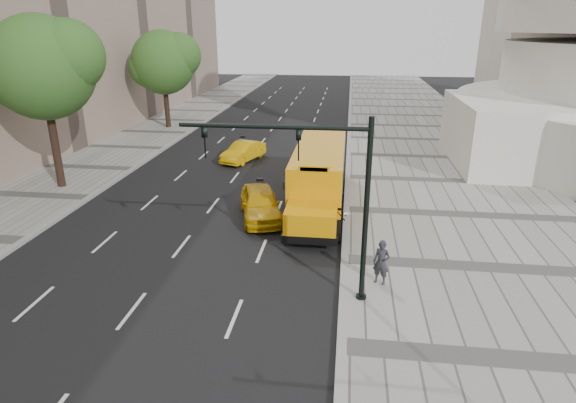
# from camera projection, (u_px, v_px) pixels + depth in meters

# --- Properties ---
(ground) EXTENTS (140.00, 140.00, 0.00)m
(ground) POSITION_uv_depth(u_px,v_px,m) (232.00, 206.00, 25.25)
(ground) COLOR black
(ground) RESTS_ON ground
(sidewalk_museum) EXTENTS (12.00, 140.00, 0.15)m
(sidewalk_museum) POSITION_uv_depth(u_px,v_px,m) (468.00, 216.00, 23.80)
(sidewalk_museum) COLOR gray
(sidewalk_museum) RESTS_ON ground
(sidewalk_far) EXTENTS (6.00, 140.00, 0.15)m
(sidewalk_far) POSITION_uv_depth(u_px,v_px,m) (37.00, 196.00, 26.52)
(sidewalk_far) COLOR gray
(sidewalk_far) RESTS_ON ground
(curb_museum) EXTENTS (0.30, 140.00, 0.15)m
(curb_museum) POSITION_uv_depth(u_px,v_px,m) (346.00, 210.00, 24.51)
(curb_museum) COLOR gray
(curb_museum) RESTS_ON ground
(curb_far) EXTENTS (0.30, 140.00, 0.15)m
(curb_far) POSITION_uv_depth(u_px,v_px,m) (88.00, 199.00, 26.17)
(curb_far) COLOR gray
(curb_far) RESTS_ON ground
(tree_b) EXTENTS (6.26, 5.56, 9.59)m
(tree_b) POSITION_uv_depth(u_px,v_px,m) (44.00, 67.00, 25.66)
(tree_b) COLOR black
(tree_b) RESTS_ON ground
(tree_c) EXTENTS (6.22, 5.53, 8.60)m
(tree_c) POSITION_uv_depth(u_px,v_px,m) (164.00, 62.00, 42.15)
(tree_c) COLOR black
(tree_c) RESTS_ON ground
(school_bus) EXTENTS (2.96, 11.56, 3.19)m
(school_bus) POSITION_uv_depth(u_px,v_px,m) (319.00, 171.00, 25.25)
(school_bus) COLOR orange
(school_bus) RESTS_ON ground
(taxi_near) EXTENTS (2.98, 4.83, 1.53)m
(taxi_near) POSITION_uv_depth(u_px,v_px,m) (260.00, 203.00, 23.47)
(taxi_near) COLOR #D69E06
(taxi_near) RESTS_ON ground
(taxi_far) EXTENTS (2.68, 4.28, 1.33)m
(taxi_far) POSITION_uv_depth(u_px,v_px,m) (243.00, 152.00, 33.42)
(taxi_far) COLOR #D69E06
(taxi_far) RESTS_ON ground
(pedestrian) EXTENTS (0.71, 0.60, 1.67)m
(pedestrian) POSITION_uv_depth(u_px,v_px,m) (381.00, 262.00, 17.18)
(pedestrian) COLOR #28292F
(pedestrian) RESTS_ON sidewalk_museum
(traffic_signal) EXTENTS (6.18, 0.36, 6.40)m
(traffic_signal) POSITION_uv_depth(u_px,v_px,m) (323.00, 187.00, 15.34)
(traffic_signal) COLOR black
(traffic_signal) RESTS_ON ground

